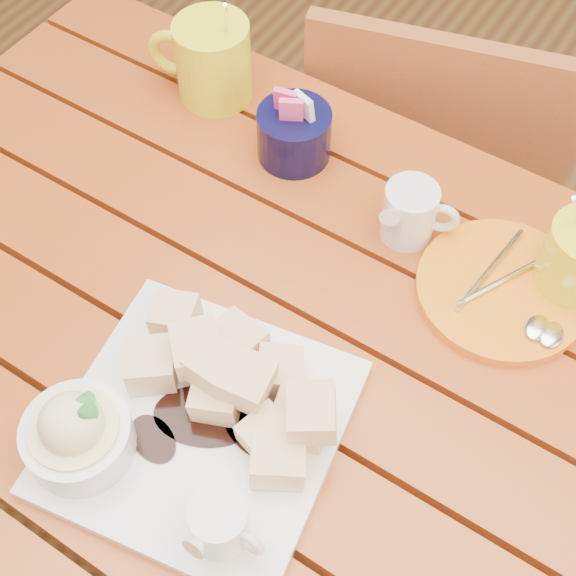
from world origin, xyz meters
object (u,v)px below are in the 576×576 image
Objects in this scene: table at (278,397)px; orange_saucer at (503,290)px; coffee_mug_left at (211,59)px; dessert_plate at (180,421)px; chair_far at (428,176)px.

orange_saucer is at bearing 49.72° from table.
coffee_mug_left is (-0.30, 0.30, 0.17)m from table.
dessert_plate is 1.87× the size of coffee_mug_left.
coffee_mug_left reaches higher than dessert_plate.
coffee_mug_left is at bearing 122.42° from dessert_plate.
orange_saucer is at bearing 107.24° from chair_far.
orange_saucer is at bearing 59.22° from dessert_plate.
orange_saucer reaches higher than table.
coffee_mug_left is 0.86× the size of orange_saucer.
chair_far is (-0.04, 0.70, -0.32)m from dessert_plate.
orange_saucer is 0.53m from chair_far.
table is 1.44× the size of chair_far.
dessert_plate is 0.77m from chair_far.
table is 3.84× the size of dessert_plate.
table is 0.45m from coffee_mug_left.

